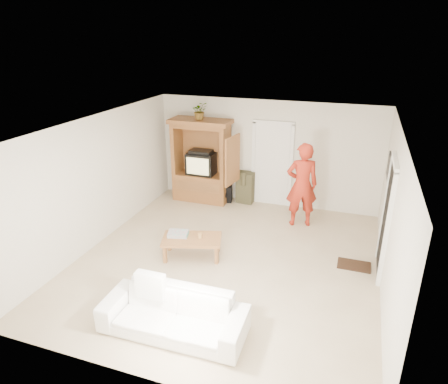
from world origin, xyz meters
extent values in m
plane|color=tan|center=(0.00, 0.00, 0.00)|extent=(6.00, 6.00, 0.00)
plane|color=white|center=(0.00, 0.00, 2.60)|extent=(6.00, 6.00, 0.00)
plane|color=silver|center=(0.00, 3.00, 1.30)|extent=(5.50, 0.00, 5.50)
plane|color=silver|center=(0.00, -3.00, 1.30)|extent=(5.50, 0.00, 5.50)
plane|color=silver|center=(-2.75, 0.00, 1.30)|extent=(0.00, 6.00, 6.00)
plane|color=silver|center=(2.75, 0.00, 1.30)|extent=(0.00, 6.00, 6.00)
cube|color=brown|center=(-1.60, 2.65, 0.35)|extent=(1.40, 0.60, 0.70)
cube|color=brown|center=(-2.25, 2.65, 1.30)|extent=(0.10, 0.60, 1.20)
cube|color=brown|center=(-0.95, 2.65, 1.30)|extent=(0.10, 0.60, 1.20)
cube|color=brown|center=(-1.60, 2.92, 1.30)|extent=(1.40, 0.06, 1.20)
cube|color=brown|center=(-1.60, 2.65, 1.95)|extent=(1.40, 0.60, 0.10)
cube|color=brown|center=(-1.60, 2.65, 2.05)|extent=(1.52, 0.68, 0.10)
cube|color=brown|center=(-0.62, 2.18, 1.30)|extent=(0.16, 0.67, 1.15)
cube|color=black|center=(-1.60, 2.68, 0.97)|extent=(0.70, 0.52, 0.55)
cube|color=tan|center=(-1.60, 2.41, 0.98)|extent=(0.58, 0.02, 0.42)
cube|color=black|center=(-1.60, 2.65, 1.29)|extent=(0.55, 0.35, 0.08)
cube|color=#9C6635|center=(-1.60, 2.37, 0.45)|extent=(1.19, 0.03, 0.25)
cube|color=white|center=(0.15, 2.97, 1.02)|extent=(0.85, 0.05, 2.04)
cube|color=black|center=(2.73, 0.60, 1.02)|extent=(0.05, 0.90, 2.04)
cube|color=black|center=(2.73, 1.90, 1.60)|extent=(0.03, 0.60, 0.48)
cube|color=#382316|center=(2.30, 0.60, 0.01)|extent=(0.60, 0.40, 0.02)
imported|color=#4C7238|center=(-1.60, 2.63, 2.31)|extent=(0.50, 0.48, 0.42)
imported|color=#AA2716|center=(1.04, 2.01, 0.95)|extent=(0.80, 0.65, 1.91)
imported|color=white|center=(-0.12, -2.09, 0.31)|extent=(2.12, 0.86, 0.62)
cube|color=#9C6635|center=(-0.69, -0.10, 0.39)|extent=(1.24, 0.90, 0.06)
cube|color=#9C6635|center=(-1.09, -0.46, 0.18)|extent=(0.08, 0.08, 0.35)
cube|color=#9C6635|center=(-1.22, -0.01, 0.18)|extent=(0.08, 0.08, 0.35)
cube|color=#9C6635|center=(-0.16, -0.18, 0.18)|extent=(0.08, 0.08, 0.35)
cube|color=#9C6635|center=(-0.29, 0.27, 0.18)|extent=(0.08, 0.08, 0.35)
cube|color=#E74D65|center=(-0.97, -0.10, 0.46)|extent=(0.43, 0.36, 0.08)
cylinder|color=tan|center=(-0.54, -0.05, 0.47)|extent=(0.08, 0.08, 0.10)
camera|label=1|loc=(2.10, -6.26, 4.07)|focal=32.00mm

